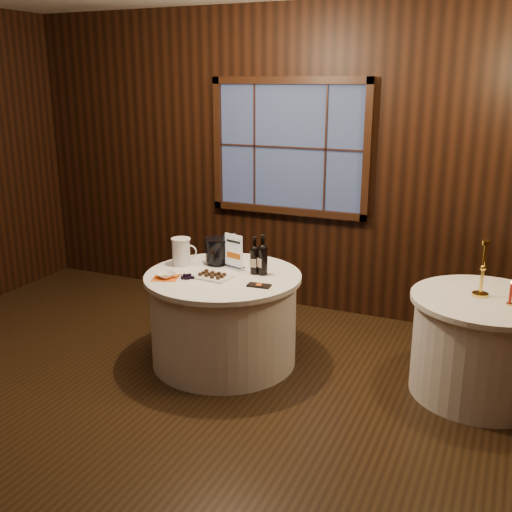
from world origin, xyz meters
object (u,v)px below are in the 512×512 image
at_px(cracker_bowl, 166,275).
at_px(main_table, 224,318).
at_px(sign_stand, 235,257).
at_px(grape_bunch, 187,277).
at_px(brass_candlestick, 482,276).
at_px(chocolate_box, 259,285).
at_px(glass_pitcher, 181,252).
at_px(chocolate_plate, 212,276).
at_px(side_table, 481,346).
at_px(red_candle, 511,295).
at_px(ice_bucket, 218,251).
at_px(port_bottle_right, 263,257).
at_px(port_bottle_left, 255,258).

bearing_deg(cracker_bowl, main_table, 35.58).
relative_size(sign_stand, grape_bunch, 1.75).
bearing_deg(brass_candlestick, chocolate_box, -163.11).
bearing_deg(glass_pitcher, main_table, -29.94).
distance_m(main_table, glass_pitcher, 0.67).
height_order(chocolate_plate, cracker_bowl, chocolate_plate).
xyz_separation_m(side_table, cracker_bowl, (-2.38, -0.57, 0.40)).
distance_m(grape_bunch, red_candle, 2.40).
xyz_separation_m(main_table, cracker_bowl, (-0.38, -0.27, 0.40)).
bearing_deg(sign_stand, chocolate_plate, -84.56).
xyz_separation_m(grape_bunch, cracker_bowl, (-0.17, -0.03, 0.00)).
relative_size(chocolate_box, red_candle, 0.99).
relative_size(cracker_bowl, brass_candlestick, 0.36).
height_order(glass_pitcher, cracker_bowl, glass_pitcher).
xyz_separation_m(sign_stand, ice_bucket, (-0.19, 0.06, 0.01)).
height_order(ice_bucket, chocolate_box, ice_bucket).
bearing_deg(main_table, sign_stand, 82.93).
relative_size(side_table, sign_stand, 3.50).
bearing_deg(side_table, grape_bunch, -166.35).
height_order(grape_bunch, brass_candlestick, brass_candlestick).
bearing_deg(ice_bucket, cracker_bowl, -112.38).
xyz_separation_m(port_bottle_right, ice_bucket, (-0.47, 0.10, -0.03)).
height_order(chocolate_box, grape_bunch, grape_bunch).
bearing_deg(sign_stand, main_table, -80.34).
relative_size(glass_pitcher, cracker_bowl, 1.58).
distance_m(ice_bucket, chocolate_plate, 0.39).
distance_m(main_table, brass_candlestick, 2.05).
relative_size(sign_stand, chocolate_box, 1.74).
xyz_separation_m(sign_stand, chocolate_box, (0.37, -0.32, -0.10)).
bearing_deg(grape_bunch, chocolate_box, 8.30).
xyz_separation_m(port_bottle_left, glass_pitcher, (-0.66, -0.04, -0.01)).
xyz_separation_m(port_bottle_right, red_candle, (1.86, 0.09, -0.07)).
distance_m(ice_bucket, glass_pitcher, 0.31).
relative_size(main_table, port_bottle_left, 4.12).
bearing_deg(cracker_bowl, grape_bunch, 10.96).
relative_size(glass_pitcher, red_candle, 1.32).
height_order(main_table, brass_candlestick, brass_candlestick).
distance_m(grape_bunch, glass_pitcher, 0.41).
relative_size(port_bottle_left, grape_bunch, 1.76).
relative_size(ice_bucket, grape_bunch, 1.28).
xyz_separation_m(main_table, port_bottle_left, (0.23, 0.12, 0.52)).
bearing_deg(side_table, ice_bucket, -178.20).
height_order(side_table, ice_bucket, ice_bucket).
distance_m(sign_stand, port_bottle_right, 0.28).
xyz_separation_m(port_bottle_left, chocolate_box, (0.16, -0.27, -0.13)).
height_order(chocolate_plate, grape_bunch, chocolate_plate).
distance_m(grape_bunch, brass_candlestick, 2.23).
distance_m(side_table, sign_stand, 2.04).
bearing_deg(grape_bunch, sign_stand, 61.18).
relative_size(ice_bucket, red_candle, 1.26).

